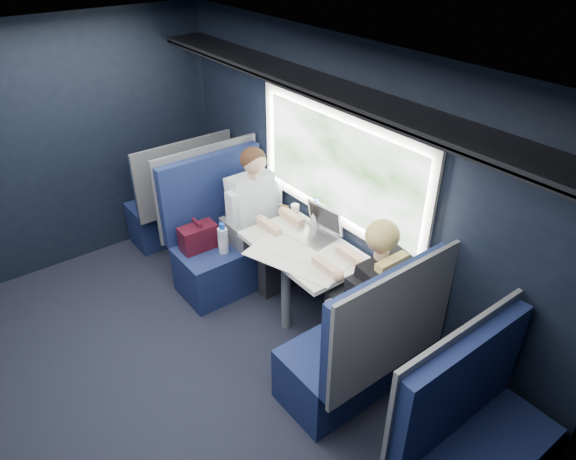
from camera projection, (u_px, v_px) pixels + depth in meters
ground at (194, 374)px, 3.91m from camera, size 2.80×4.20×0.01m
room_shell at (174, 203)px, 3.14m from camera, size 3.00×4.40×2.40m
table at (301, 255)px, 4.09m from camera, size 0.62×1.00×0.74m
seat_bay_near at (225, 241)px, 4.71m from camera, size 1.04×0.62×1.26m
seat_bay_far at (359, 351)px, 3.54m from camera, size 1.04×0.62×1.26m
seat_row_front at (180, 203)px, 5.35m from camera, size 1.04×0.51×1.16m
seat_row_back at (472, 446)px, 2.92m from camera, size 1.04×0.51×1.16m
man at (258, 212)px, 4.57m from camera, size 0.53×0.56×1.32m
woman at (371, 290)px, 3.61m from camera, size 0.53×0.56×1.32m
papers at (302, 253)px, 3.97m from camera, size 0.75×0.90×0.01m
laptop at (318, 228)px, 4.16m from camera, size 0.31×0.38×0.26m
bottle_small at (316, 215)px, 4.27m from camera, size 0.07×0.07×0.25m
cup at (295, 210)px, 4.47m from camera, size 0.07×0.07×0.09m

